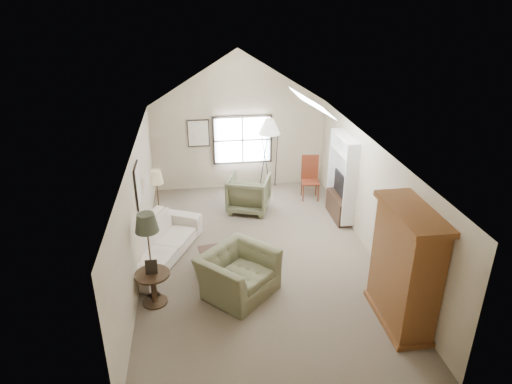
{
  "coord_description": "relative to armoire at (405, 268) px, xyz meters",
  "views": [
    {
      "loc": [
        -1.24,
        -8.55,
        5.47
      ],
      "look_at": [
        0.0,
        0.4,
        1.4
      ],
      "focal_mm": 32.0,
      "sensor_mm": 36.0,
      "label": 1
    }
  ],
  "objects": [
    {
      "name": "side_table",
      "position": [
        -4.35,
        1.08,
        -0.77
      ],
      "size": [
        0.87,
        0.87,
        0.65
      ],
      "primitive_type": "cylinder",
      "rotation": [
        0.0,
        0.0,
        -0.43
      ],
      "color": "#382417",
      "rests_on": "ground"
    },
    {
      "name": "dark_lamp",
      "position": [
        -4.38,
        1.28,
        -0.19
      ],
      "size": [
        0.58,
        0.58,
        1.82
      ],
      "primitive_type": null,
      "rotation": [
        0.0,
        0.0,
        -0.43
      ],
      "color": "#282B1E",
      "rests_on": "ground"
    },
    {
      "name": "tripod_lamp",
      "position": [
        -1.35,
        6.1,
        -0.02
      ],
      "size": [
        0.78,
        0.78,
        2.15
      ],
      "primitive_type": null,
      "rotation": [
        0.0,
        0.0,
        0.3
      ],
      "color": "white",
      "rests_on": "ground"
    },
    {
      "name": "media_console",
      "position": [
        0.14,
        4.0,
        -0.8
      ],
      "size": [
        0.34,
        1.18,
        0.6
      ],
      "primitive_type": "cube",
      "color": "#382316",
      "rests_on": "ground"
    },
    {
      "name": "room_shell",
      "position": [
        -2.18,
        2.4,
        2.11
      ],
      "size": [
        5.01,
        8.01,
        4.0
      ],
      "color": "#695D4B",
      "rests_on": "ground"
    },
    {
      "name": "armoire",
      "position": [
        0.0,
        0.0,
        0.0
      ],
      "size": [
        0.6,
        1.5,
        2.2
      ],
      "primitive_type": "cube",
      "color": "brown",
      "rests_on": "ground"
    },
    {
      "name": "coffee_table",
      "position": [
        -2.99,
        2.04,
        -0.86
      ],
      "size": [
        1.03,
        0.67,
        0.49
      ],
      "primitive_type": "cube",
      "rotation": [
        0.0,
        0.0,
        0.16
      ],
      "color": "#3A1F18",
      "rests_on": "ground"
    },
    {
      "name": "armchair_near",
      "position": [
        -2.75,
        1.18,
        -0.66
      ],
      "size": [
        1.78,
        1.78,
        0.87
      ],
      "primitive_type": "imported",
      "rotation": [
        0.0,
        0.0,
        0.78
      ],
      "color": "#656748",
      "rests_on": "ground"
    },
    {
      "name": "side_chair",
      "position": [
        -0.31,
        5.24,
        -0.49
      ],
      "size": [
        0.53,
        0.53,
        1.23
      ],
      "primitive_type": "cube",
      "rotation": [
        0.0,
        0.0,
        -0.12
      ],
      "color": "maroon",
      "rests_on": "ground"
    },
    {
      "name": "bowl",
      "position": [
        -2.99,
        2.04,
        -0.58
      ],
      "size": [
        0.26,
        0.26,
        0.06
      ],
      "primitive_type": "imported",
      "rotation": [
        0.0,
        0.0,
        0.16
      ],
      "color": "#331B15",
      "rests_on": "coffee_table"
    },
    {
      "name": "tan_lamp",
      "position": [
        -4.38,
        3.88,
        -0.28
      ],
      "size": [
        0.43,
        0.43,
        1.63
      ],
      "primitive_type": null,
      "rotation": [
        0.0,
        0.0,
        -0.43
      ],
      "color": "tan",
      "rests_on": "ground"
    },
    {
      "name": "armchair_far",
      "position": [
        -2.1,
        4.76,
        -0.62
      ],
      "size": [
        1.32,
        1.34,
        0.97
      ],
      "primitive_type": "imported",
      "rotation": [
        0.0,
        0.0,
        2.81
      ],
      "color": "#656547",
      "rests_on": "ground"
    },
    {
      "name": "skylight",
      "position": [
        -0.88,
        3.3,
        2.12
      ],
      "size": [
        0.8,
        1.2,
        0.52
      ],
      "primitive_type": null,
      "color": "white",
      "rests_on": "room_shell"
    },
    {
      "name": "window",
      "position": [
        -2.08,
        6.36,
        0.35
      ],
      "size": [
        1.72,
        0.08,
        1.42
      ],
      "primitive_type": "cube",
      "color": "black",
      "rests_on": "room_shell"
    },
    {
      "name": "sofa",
      "position": [
        -4.38,
        2.68,
        -0.72
      ],
      "size": [
        2.02,
        2.8,
        0.76
      ],
      "primitive_type": "imported",
      "rotation": [
        0.0,
        0.0,
        1.14
      ],
      "color": "beige",
      "rests_on": "ground"
    },
    {
      "name": "tv_panel",
      "position": [
        0.14,
        4.0,
        -0.18
      ],
      "size": [
        0.05,
        0.9,
        0.55
      ],
      "primitive_type": "cube",
      "color": "black",
      "rests_on": "media_console"
    },
    {
      "name": "tv_alcove",
      "position": [
        0.16,
        4.0,
        0.05
      ],
      "size": [
        0.32,
        1.3,
        2.1
      ],
      "primitive_type": "cube",
      "color": "white",
      "rests_on": "ground"
    },
    {
      "name": "wall_art",
      "position": [
        -4.06,
        4.34,
        0.63
      ],
      "size": [
        1.97,
        3.71,
        0.88
      ],
      "color": "black",
      "rests_on": "room_shell"
    }
  ]
}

